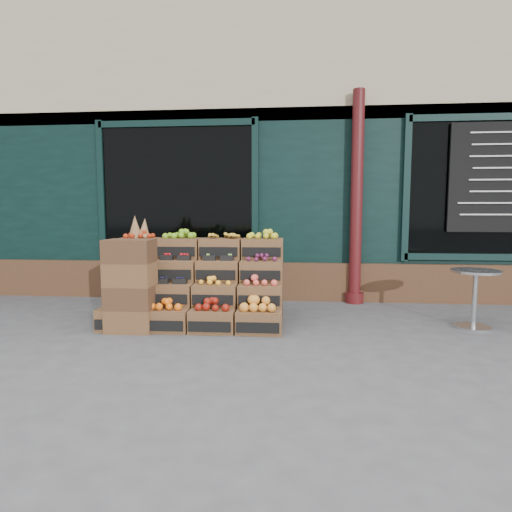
{
  "coord_description": "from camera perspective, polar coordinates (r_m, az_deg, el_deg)",
  "views": [
    {
      "loc": [
        0.3,
        -4.57,
        1.39
      ],
      "look_at": [
        -0.2,
        0.7,
        0.85
      ],
      "focal_mm": 30.0,
      "sensor_mm": 36.0,
      "label": 1
    }
  ],
  "objects": [
    {
      "name": "ground",
      "position": [
        4.79,
        1.63,
        -11.06
      ],
      "size": [
        60.0,
        60.0,
        0.0
      ],
      "primitive_type": "plane",
      "color": "#49494C",
      "rests_on": "ground"
    },
    {
      "name": "spare_crates",
      "position": [
        5.21,
        -16.39,
        -3.8
      ],
      "size": [
        0.54,
        0.38,
        1.08
      ],
      "rotation": [
        0.0,
        0.0,
        0.01
      ],
      "color": "brown",
      "rests_on": "ground"
    },
    {
      "name": "shopkeeper",
      "position": [
        7.4,
        -8.05,
        1.96
      ],
      "size": [
        0.7,
        0.5,
        1.8
      ],
      "primitive_type": "imported",
      "rotation": [
        0.0,
        0.0,
        3.03
      ],
      "color": "#1B602F",
      "rests_on": "ground"
    },
    {
      "name": "crate_display",
      "position": [
        5.5,
        -7.9,
        -4.4
      ],
      "size": [
        2.19,
        1.1,
        1.36
      ],
      "rotation": [
        0.0,
        0.0,
        0.02
      ],
      "color": "brown",
      "rests_on": "ground"
    },
    {
      "name": "bistro_table",
      "position": [
        5.75,
        27.16,
        -4.31
      ],
      "size": [
        0.56,
        0.56,
        0.71
      ],
      "rotation": [
        0.0,
        0.0,
        -0.02
      ],
      "color": "#ACAEB3",
      "rests_on": "ground"
    },
    {
      "name": "shop_facade",
      "position": [
        9.74,
        3.69,
        11.76
      ],
      "size": [
        12.0,
        6.24,
        4.8
      ],
      "color": "black",
      "rests_on": "ground"
    }
  ]
}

